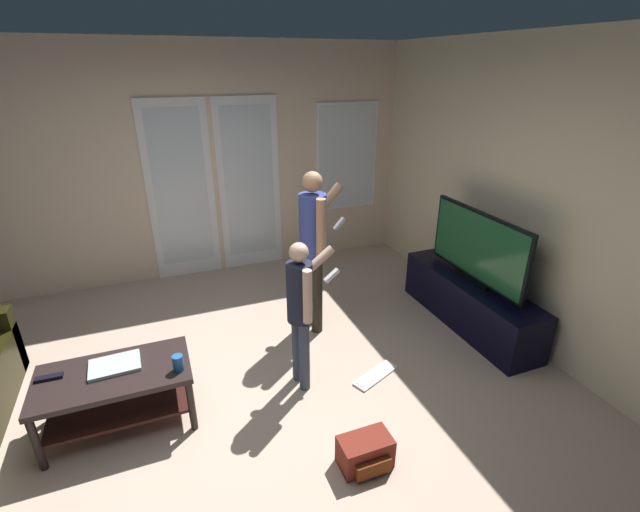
{
  "coord_description": "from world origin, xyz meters",
  "views": [
    {
      "loc": [
        -0.35,
        -2.49,
        2.39
      ],
      "look_at": [
        0.79,
        0.45,
        1.0
      ],
      "focal_mm": 24.75,
      "sensor_mm": 36.0,
      "label": 1
    }
  ],
  "objects_px": {
    "coffee_table": "(116,387)",
    "laptop_closed": "(115,365)",
    "tv_remote_black": "(49,378)",
    "loose_keyboard": "(376,375)",
    "tv_stand": "(469,303)",
    "backpack": "(366,452)",
    "flat_screen_tv": "(478,247)",
    "person_adult": "(314,239)",
    "cup_near_edge": "(178,363)",
    "person_child": "(301,303)"
  },
  "relations": [
    {
      "from": "person_child",
      "to": "flat_screen_tv",
      "type": "bearing_deg",
      "value": 7.8
    },
    {
      "from": "tv_stand",
      "to": "person_child",
      "type": "distance_m",
      "value": 1.9
    },
    {
      "from": "person_adult",
      "to": "flat_screen_tv",
      "type": "bearing_deg",
      "value": -19.39
    },
    {
      "from": "coffee_table",
      "to": "laptop_closed",
      "type": "xyz_separation_m",
      "value": [
        0.01,
        0.06,
        0.14
      ]
    },
    {
      "from": "person_child",
      "to": "backpack",
      "type": "bearing_deg",
      "value": -82.88
    },
    {
      "from": "loose_keyboard",
      "to": "coffee_table",
      "type": "bearing_deg",
      "value": 173.95
    },
    {
      "from": "flat_screen_tv",
      "to": "cup_near_edge",
      "type": "height_order",
      "value": "flat_screen_tv"
    },
    {
      "from": "laptop_closed",
      "to": "tv_remote_black",
      "type": "bearing_deg",
      "value": 174.71
    },
    {
      "from": "person_adult",
      "to": "cup_near_edge",
      "type": "xyz_separation_m",
      "value": [
        -1.31,
        -0.83,
        -0.42
      ]
    },
    {
      "from": "tv_stand",
      "to": "tv_remote_black",
      "type": "bearing_deg",
      "value": -178.2
    },
    {
      "from": "person_adult",
      "to": "laptop_closed",
      "type": "relative_size",
      "value": 4.63
    },
    {
      "from": "cup_near_edge",
      "to": "tv_remote_black",
      "type": "xyz_separation_m",
      "value": [
        -0.82,
        0.22,
        -0.05
      ]
    },
    {
      "from": "person_child",
      "to": "tv_remote_black",
      "type": "height_order",
      "value": "person_child"
    },
    {
      "from": "cup_near_edge",
      "to": "tv_remote_black",
      "type": "bearing_deg",
      "value": 165.21
    },
    {
      "from": "laptop_closed",
      "to": "tv_remote_black",
      "type": "relative_size",
      "value": 1.96
    },
    {
      "from": "tv_remote_black",
      "to": "person_adult",
      "type": "bearing_deg",
      "value": 17.9
    },
    {
      "from": "laptop_closed",
      "to": "flat_screen_tv",
      "type": "bearing_deg",
      "value": -0.05
    },
    {
      "from": "person_child",
      "to": "tv_remote_black",
      "type": "bearing_deg",
      "value": 175.62
    },
    {
      "from": "tv_remote_black",
      "to": "loose_keyboard",
      "type": "bearing_deg",
      "value": -5.3
    },
    {
      "from": "tv_stand",
      "to": "tv_remote_black",
      "type": "height_order",
      "value": "same"
    },
    {
      "from": "backpack",
      "to": "tv_remote_black",
      "type": "bearing_deg",
      "value": 150.82
    },
    {
      "from": "coffee_table",
      "to": "loose_keyboard",
      "type": "xyz_separation_m",
      "value": [
        1.94,
        -0.21,
        -0.32
      ]
    },
    {
      "from": "backpack",
      "to": "coffee_table",
      "type": "bearing_deg",
      "value": 146.81
    },
    {
      "from": "backpack",
      "to": "flat_screen_tv",
      "type": "bearing_deg",
      "value": 34.01
    },
    {
      "from": "tv_stand",
      "to": "tv_remote_black",
      "type": "xyz_separation_m",
      "value": [
        -3.56,
        -0.11,
        0.23
      ]
    },
    {
      "from": "flat_screen_tv",
      "to": "person_child",
      "type": "relative_size",
      "value": 1.01
    },
    {
      "from": "laptop_closed",
      "to": "tv_remote_black",
      "type": "xyz_separation_m",
      "value": [
        -0.41,
        0.02,
        -0.0
      ]
    },
    {
      "from": "flat_screen_tv",
      "to": "tv_remote_black",
      "type": "distance_m",
      "value": 3.58
    },
    {
      "from": "coffee_table",
      "to": "cup_near_edge",
      "type": "height_order",
      "value": "cup_near_edge"
    },
    {
      "from": "tv_stand",
      "to": "loose_keyboard",
      "type": "relative_size",
      "value": 3.56
    },
    {
      "from": "tv_stand",
      "to": "loose_keyboard",
      "type": "height_order",
      "value": "tv_stand"
    },
    {
      "from": "cup_near_edge",
      "to": "loose_keyboard",
      "type": "bearing_deg",
      "value": -2.59
    },
    {
      "from": "laptop_closed",
      "to": "cup_near_edge",
      "type": "height_order",
      "value": "cup_near_edge"
    },
    {
      "from": "coffee_table",
      "to": "laptop_closed",
      "type": "bearing_deg",
      "value": 76.68
    },
    {
      "from": "coffee_table",
      "to": "tv_stand",
      "type": "relative_size",
      "value": 0.62
    },
    {
      "from": "flat_screen_tv",
      "to": "person_adult",
      "type": "relative_size",
      "value": 0.8
    },
    {
      "from": "cup_near_edge",
      "to": "tv_remote_black",
      "type": "relative_size",
      "value": 0.67
    },
    {
      "from": "coffee_table",
      "to": "laptop_closed",
      "type": "relative_size",
      "value": 3.03
    },
    {
      "from": "backpack",
      "to": "cup_near_edge",
      "type": "relative_size",
      "value": 2.96
    },
    {
      "from": "coffee_table",
      "to": "tv_remote_black",
      "type": "bearing_deg",
      "value": 168.6
    },
    {
      "from": "backpack",
      "to": "laptop_closed",
      "type": "bearing_deg",
      "value": 144.95
    },
    {
      "from": "person_adult",
      "to": "tv_stand",
      "type": "bearing_deg",
      "value": -19.5
    },
    {
      "from": "loose_keyboard",
      "to": "cup_near_edge",
      "type": "bearing_deg",
      "value": 177.41
    },
    {
      "from": "loose_keyboard",
      "to": "tv_remote_black",
      "type": "bearing_deg",
      "value": 173.04
    },
    {
      "from": "flat_screen_tv",
      "to": "loose_keyboard",
      "type": "height_order",
      "value": "flat_screen_tv"
    },
    {
      "from": "cup_near_edge",
      "to": "coffee_table",
      "type": "bearing_deg",
      "value": 162.2
    },
    {
      "from": "tv_stand",
      "to": "person_child",
      "type": "relative_size",
      "value": 1.32
    },
    {
      "from": "person_child",
      "to": "laptop_closed",
      "type": "xyz_separation_m",
      "value": [
        -1.33,
        0.11,
        -0.27
      ]
    },
    {
      "from": "coffee_table",
      "to": "tv_stand",
      "type": "height_order",
      "value": "tv_stand"
    },
    {
      "from": "backpack",
      "to": "loose_keyboard",
      "type": "xyz_separation_m",
      "value": [
        0.48,
        0.75,
        -0.09
      ]
    }
  ]
}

